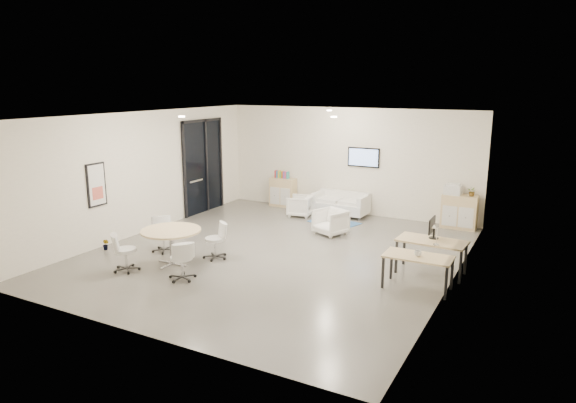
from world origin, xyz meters
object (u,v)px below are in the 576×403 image
Objects in this scene: sideboard_left at (283,192)px; armchair_right at (331,221)px; armchair_left at (300,205)px; sideboard_right at (459,212)px; round_table at (171,233)px; desk_front at (418,259)px; loveseat at (341,204)px; desk_rear at (432,244)px.

armchair_right is at bearing -40.10° from sideboard_left.
armchair_left is at bearing 161.89° from armchair_right.
sideboard_right reaches higher than armchair_right.
sideboard_right is 0.72× the size of round_table.
round_table reaches higher than desk_front.
desk_front is at bearing -50.73° from loveseat.
sideboard_left is at bearing 179.87° from sideboard_right.
desk_rear is (3.53, -3.71, 0.33)m from loveseat.
sideboard_left reaches higher than armchair_right.
round_table reaches higher than desk_rear.
sideboard_right reaches higher than desk_rear.
loveseat is 1.26m from armchair_left.
loveseat is 6.05m from round_table.
sideboard_left is 0.99× the size of sideboard_right.
sideboard_right reaches higher than loveseat.
loveseat is at bearing 74.50° from round_table.
armchair_right reaches higher than loveseat.
armchair_right is at bearing 60.17° from round_table.
sideboard_right reaches higher than armchair_left.
armchair_left is (1.05, -0.87, -0.12)m from sideboard_left.
desk_front is (4.54, -3.96, 0.26)m from armchair_left.
sideboard_left is 0.56× the size of loveseat.
sideboard_left is at bearing 177.88° from loveseat.
desk_front is at bearing -89.29° from desk_rear.
armchair_left is at bearing 149.74° from desk_rear.
armchair_right is 3.95m from desk_front.
round_table is (-5.11, -1.15, 0.11)m from desk_front.
sideboard_right is (5.51, -0.01, 0.00)m from sideboard_left.
armchair_left is (-4.46, -0.86, -0.12)m from sideboard_right.
armchair_right is 3.43m from desk_rear.
armchair_left is 0.53× the size of round_table.
desk_rear is (5.63, -3.87, 0.19)m from sideboard_left.
sideboard_left is 0.65× the size of desk_rear.
desk_front is at bearing -19.15° from armchair_right.
armchair_right reaches higher than desk_front.
desk_front is (3.50, -4.67, 0.28)m from loveseat.
sideboard_left is at bearing 148.47° from desk_rear.
round_table reaches higher than armchair_right.
sideboard_right is 4.54m from armchair_left.
sideboard_right is 3.42m from loveseat.
desk_front is (5.60, -4.83, 0.14)m from sideboard_left.
sideboard_right is at bearing -0.13° from sideboard_left.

